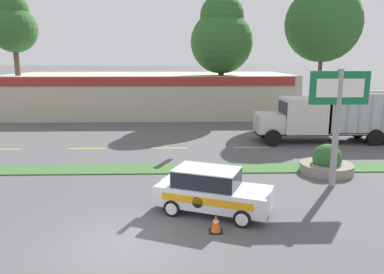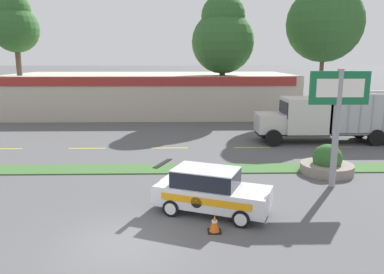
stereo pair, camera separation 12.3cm
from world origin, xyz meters
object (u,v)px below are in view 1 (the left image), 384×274
object	(u,v)px
dump_truck_mid	(321,119)
store_sign_post	(338,104)
rally_car	(211,191)
traffic_cone	(216,224)
stone_planter	(327,163)

from	to	relation	value
dump_truck_mid	store_sign_post	size ratio (longest dim) A/B	2.07
dump_truck_mid	rally_car	world-z (taller)	dump_truck_mid
traffic_cone	dump_truck_mid	bearing A→B (deg)	58.05
store_sign_post	traffic_cone	xyz separation A→B (m)	(-5.74, -4.45, -3.47)
rally_car	store_sign_post	size ratio (longest dim) A/B	0.86
dump_truck_mid	store_sign_post	xyz separation A→B (m)	(-2.83, -9.28, 2.13)
dump_truck_mid	traffic_cone	bearing A→B (deg)	-121.95
store_sign_post	traffic_cone	distance (m)	8.05
dump_truck_mid	stone_planter	size ratio (longest dim) A/B	4.18
store_sign_post	stone_planter	bearing A→B (deg)	75.66
store_sign_post	rally_car	bearing A→B (deg)	-153.73
stone_planter	store_sign_post	bearing A→B (deg)	-104.34
rally_car	traffic_cone	size ratio (longest dim) A/B	7.58
dump_truck_mid	stone_planter	xyz separation A→B (m)	(-2.31, -7.24, -1.13)
traffic_cone	store_sign_post	bearing A→B (deg)	37.83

